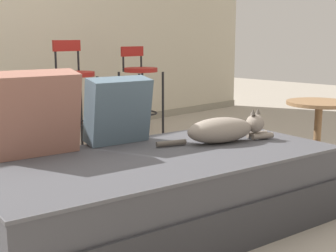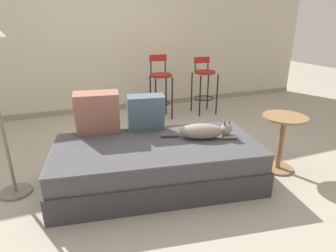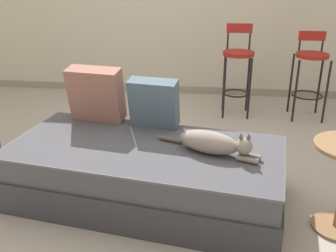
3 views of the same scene
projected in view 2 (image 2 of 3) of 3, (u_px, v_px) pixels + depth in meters
ground_plane at (146, 164)px, 3.12m from camera, size 16.00×16.00×0.00m
wall_back_panel at (104, 34)px, 4.63m from camera, size 8.00×0.10×2.60m
wall_baseboard_trim at (110, 108)px, 5.02m from camera, size 8.00×0.02×0.09m
couch at (157, 163)px, 2.69m from camera, size 2.04×1.22×0.42m
throw_pillow_corner at (98, 113)px, 2.77m from camera, size 0.45×0.28×0.44m
throw_pillow_middle at (146, 112)px, 2.88m from camera, size 0.40×0.25×0.39m
cat at (204, 131)px, 2.71m from camera, size 0.71×0.34×0.19m
bar_stool_near_window at (161, 82)px, 4.44m from camera, size 0.34×0.34×1.00m
bar_stool_by_doorway at (204, 80)px, 4.71m from camera, size 0.34×0.34×0.94m
side_table at (282, 135)px, 2.89m from camera, size 0.44×0.44×0.60m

